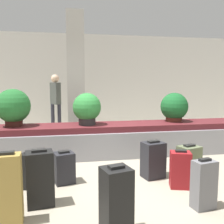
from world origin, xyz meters
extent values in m
plane|color=#9E937F|center=(0.00, 0.00, 0.00)|extent=(18.00, 18.00, 0.00)
cube|color=silver|center=(0.00, 5.48, 1.60)|extent=(18.00, 0.06, 3.20)
cube|color=gray|center=(0.00, 1.45, 0.26)|extent=(7.38, 0.91, 0.52)
cube|color=#5B1E23|center=(0.00, 1.45, 0.58)|extent=(7.08, 0.75, 0.12)
cube|color=beige|center=(-0.69, 2.64, 1.60)|extent=(0.42, 0.42, 3.20)
cube|color=black|center=(-1.26, -0.57, 0.34)|extent=(0.36, 0.30, 0.68)
cube|color=black|center=(-1.26, -0.57, 0.69)|extent=(0.19, 0.11, 0.03)
cube|color=#A3843D|center=(-1.55, -0.92, 0.38)|extent=(0.29, 0.22, 0.76)
cube|color=black|center=(-1.55, -0.92, 0.77)|extent=(0.16, 0.08, 0.03)
cube|color=slate|center=(0.67, -1.00, 0.29)|extent=(0.30, 0.22, 0.59)
cube|color=black|center=(0.67, -1.00, 0.60)|extent=(0.16, 0.09, 0.03)
cube|color=#232328|center=(-0.98, 0.08, 0.23)|extent=(0.34, 0.33, 0.46)
cube|color=black|center=(-0.98, 0.08, 0.48)|extent=(0.17, 0.13, 0.03)
cube|color=black|center=(-1.45, -0.03, 0.25)|extent=(0.29, 0.25, 0.50)
cube|color=black|center=(-1.45, -0.03, 0.52)|extent=(0.15, 0.10, 0.03)
cube|color=black|center=(-0.47, -1.35, 0.35)|extent=(0.33, 0.32, 0.69)
cube|color=black|center=(-0.47, -1.35, 0.71)|extent=(0.17, 0.12, 0.03)
cube|color=#232328|center=(0.41, 0.05, 0.28)|extent=(0.38, 0.33, 0.57)
cube|color=black|center=(0.41, 0.05, 0.58)|extent=(0.20, 0.13, 0.03)
cube|color=maroon|center=(0.66, -0.39, 0.26)|extent=(0.33, 0.28, 0.52)
cube|color=black|center=(0.66, -0.39, 0.54)|extent=(0.17, 0.12, 0.03)
cube|color=#5B6647|center=(1.01, 0.02, 0.24)|extent=(0.39, 0.34, 0.48)
cube|color=black|center=(1.01, 0.02, 0.50)|extent=(0.20, 0.14, 0.03)
cylinder|color=#4C2319|center=(1.42, 1.55, 0.73)|extent=(0.36, 0.36, 0.17)
sphere|color=#195B28|center=(1.42, 1.55, 0.98)|extent=(0.61, 0.61, 0.61)
cylinder|color=#381914|center=(-1.96, 1.53, 0.75)|extent=(0.33, 0.33, 0.22)
sphere|color=#236B2D|center=(-1.96, 1.53, 1.05)|extent=(0.67, 0.67, 0.67)
cylinder|color=#2D2D2D|center=(-0.52, 1.45, 0.75)|extent=(0.35, 0.35, 0.20)
sphere|color=#2D7F38|center=(-0.52, 1.45, 1.01)|extent=(0.58, 0.58, 0.58)
cylinder|color=#282833|center=(-1.36, 4.24, 0.42)|extent=(0.11, 0.11, 0.83)
cylinder|color=#282833|center=(-1.16, 4.24, 0.42)|extent=(0.11, 0.11, 0.83)
cube|color=#474C47|center=(-1.26, 4.24, 1.17)|extent=(0.34, 0.36, 0.66)
sphere|color=beige|center=(-1.26, 4.24, 1.62)|extent=(0.24, 0.24, 0.24)
camera|label=1|loc=(-0.92, -3.61, 1.51)|focal=40.00mm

